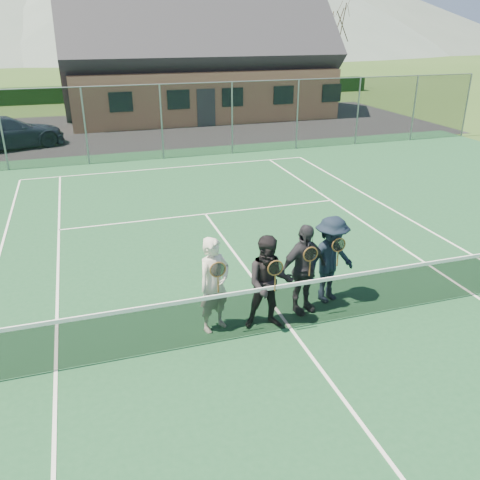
{
  "coord_description": "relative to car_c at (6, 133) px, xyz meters",
  "views": [
    {
      "loc": [
        -3.32,
        -7.32,
        5.21
      ],
      "look_at": [
        -0.49,
        1.5,
        1.25
      ],
      "focal_mm": 38.0,
      "sensor_mm": 36.0,
      "label": 1
    }
  ],
  "objects": [
    {
      "name": "tree_d",
      "position": [
        18.35,
        15.47,
        5.07
      ],
      "size": [
        3.2,
        3.2,
        7.77
      ],
      "color": "#371F14",
      "rests_on": "ground"
    },
    {
      "name": "car_c",
      "position": [
        0.0,
        0.0,
        0.0
      ],
      "size": [
        5.33,
        3.5,
        1.43
      ],
      "primitive_type": "imported",
      "rotation": [
        0.0,
        0.0,
        1.9
      ],
      "color": "#1A2335",
      "rests_on": "ground"
    },
    {
      "name": "player_c",
      "position": [
        6.8,
        -17.0,
        0.2
      ],
      "size": [
        1.13,
        0.68,
        1.8
      ],
      "color": "#27272D",
      "rests_on": "court_surface"
    },
    {
      "name": "player_d",
      "position": [
        7.49,
        -16.79,
        0.2
      ],
      "size": [
        1.31,
        0.98,
        1.8
      ],
      "color": "black",
      "rests_on": "court_surface"
    },
    {
      "name": "hedge_row",
      "position": [
        6.35,
        14.47,
        -0.17
      ],
      "size": [
        40.0,
        1.2,
        1.1
      ],
      "primitive_type": "cube",
      "color": "black",
      "rests_on": "ground"
    },
    {
      "name": "tree_e",
      "position": [
        24.35,
        15.47,
        5.07
      ],
      "size": [
        3.2,
        3.2,
        7.77
      ],
      "color": "#3C2916",
      "rests_on": "ground"
    },
    {
      "name": "player_a",
      "position": [
        5.03,
        -17.09,
        0.2
      ],
      "size": [
        0.78,
        0.67,
        1.8
      ],
      "color": "beige",
      "rests_on": "court_surface"
    },
    {
      "name": "clubhouse",
      "position": [
        10.35,
        6.47,
        3.27
      ],
      "size": [
        15.6,
        8.2,
        7.7
      ],
      "color": "#9E6B4C",
      "rests_on": "ground"
    },
    {
      "name": "perimeter_fence",
      "position": [
        6.35,
        -4.03,
        0.81
      ],
      "size": [
        30.07,
        0.07,
        3.02
      ],
      "color": "slate",
      "rests_on": "ground"
    },
    {
      "name": "tennis_net",
      "position": [
        6.35,
        -17.53,
        -0.18
      ],
      "size": [
        11.68,
        0.08,
        1.1
      ],
      "color": "slate",
      "rests_on": "ground"
    },
    {
      "name": "tree_c",
      "position": [
        8.35,
        15.47,
        5.07
      ],
      "size": [
        3.2,
        3.2,
        7.77
      ],
      "color": "#3B2915",
      "rests_on": "ground"
    },
    {
      "name": "ground",
      "position": [
        6.35,
        2.47,
        -0.72
      ],
      "size": [
        220.0,
        220.0,
        0.0
      ],
      "primitive_type": "plane",
      "color": "#2E4D1B",
      "rests_on": "ground"
    },
    {
      "name": "hill_east",
      "position": [
        61.35,
        77.47,
        6.28
      ],
      "size": [
        90.0,
        90.0,
        14.0
      ],
      "primitive_type": "cone",
      "color": "#526358",
      "rests_on": "ground"
    },
    {
      "name": "tarmac_carpark",
      "position": [
        2.35,
        2.47,
        -0.71
      ],
      "size": [
        40.0,
        12.0,
        0.01
      ],
      "primitive_type": "cube",
      "color": "black",
      "rests_on": "ground"
    },
    {
      "name": "court_surface",
      "position": [
        6.35,
        -17.53,
        -0.71
      ],
      "size": [
        30.0,
        30.0,
        0.02
      ],
      "primitive_type": "cube",
      "color": "#1C4C2B",
      "rests_on": "ground"
    },
    {
      "name": "court_markings",
      "position": [
        6.35,
        -17.53,
        -0.69
      ],
      "size": [
        11.03,
        23.83,
        0.01
      ],
      "color": "white",
      "rests_on": "court_surface"
    },
    {
      "name": "player_b",
      "position": [
        5.99,
        -17.33,
        0.2
      ],
      "size": [
        1.01,
        0.87,
        1.8
      ],
      "color": "black",
      "rests_on": "court_surface"
    }
  ]
}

